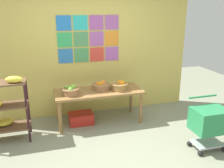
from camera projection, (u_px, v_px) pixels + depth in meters
ground at (114, 160)px, 3.53m from camera, size 9.58×9.58×0.00m
back_wall_with_art at (88, 49)px, 4.80m from camera, size 4.26×0.07×2.67m
display_table at (99, 94)px, 4.56m from camera, size 1.62×0.66×0.64m
fruit_basket_right at (71, 90)px, 4.29m from camera, size 0.31×0.31×0.17m
fruit_basket_back_left at (101, 86)px, 4.58m from camera, size 0.35×0.35×0.16m
fruit_basket_back_right at (120, 86)px, 4.55m from camera, size 0.31×0.31×0.19m
produce_crate_under_table at (81, 118)px, 4.64m from camera, size 0.45×0.33×0.20m
shopping_cart at (209, 122)px, 3.68m from camera, size 0.52×0.43×0.80m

